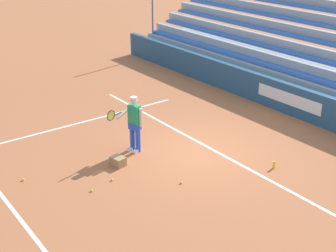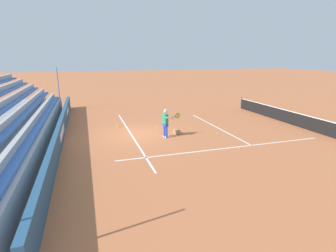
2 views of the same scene
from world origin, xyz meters
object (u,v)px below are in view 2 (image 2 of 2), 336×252
at_px(tennis_ball_near_player, 217,133).
at_px(tennis_ball_midcourt, 182,130).
at_px(ball_box_cardboard, 177,132).
at_px(tennis_ball_stray_back, 240,148).
at_px(tennis_net, 282,115).
at_px(water_bottle, 118,126).
at_px(tennis_player, 166,123).
at_px(tennis_ball_far_left, 157,127).
at_px(tennis_ball_by_box, 190,128).

relative_size(tennis_ball_near_player, tennis_ball_midcourt, 1.00).
relative_size(ball_box_cardboard, tennis_ball_stray_back, 6.06).
height_order(tennis_ball_near_player, tennis_net, tennis_net).
relative_size(tennis_ball_near_player, water_bottle, 0.30).
distance_m(tennis_player, tennis_ball_far_left, 2.53).
bearing_deg(tennis_ball_far_left, ball_box_cardboard, 23.56).
height_order(tennis_ball_near_player, tennis_ball_stray_back, same).
bearing_deg(tennis_ball_near_player, tennis_player, -94.47).
bearing_deg(tennis_net, tennis_ball_by_box, -90.82).
distance_m(ball_box_cardboard, tennis_ball_midcourt, 0.87).
distance_m(tennis_ball_stray_back, tennis_ball_by_box, 4.61).
relative_size(ball_box_cardboard, water_bottle, 1.82).
relative_size(tennis_ball_far_left, water_bottle, 0.30).
height_order(tennis_player, ball_box_cardboard, tennis_player).
xyz_separation_m(ball_box_cardboard, water_bottle, (-2.75, -3.40, -0.02)).
distance_m(tennis_ball_stray_back, tennis_net, 7.82).
xyz_separation_m(tennis_player, ball_box_cardboard, (-0.51, 0.89, -0.76)).
bearing_deg(tennis_ball_by_box, tennis_ball_midcourt, -76.64).
xyz_separation_m(tennis_ball_stray_back, tennis_ball_far_left, (-5.56, -3.08, 0.00)).
height_order(tennis_ball_stray_back, tennis_net, tennis_net).
xyz_separation_m(tennis_ball_by_box, tennis_ball_far_left, (-1.06, -2.09, 0.00)).
distance_m(tennis_player, tennis_ball_by_box, 2.68).
bearing_deg(tennis_player, tennis_ball_by_box, 121.29).
height_order(tennis_player, water_bottle, tennis_player).
height_order(tennis_ball_by_box, water_bottle, water_bottle).
bearing_deg(ball_box_cardboard, tennis_net, 94.57).
relative_size(tennis_ball_near_player, tennis_ball_stray_back, 1.00).
bearing_deg(tennis_ball_midcourt, tennis_ball_far_left, -131.26).
height_order(ball_box_cardboard, tennis_ball_far_left, ball_box_cardboard).
height_order(tennis_player, tennis_net, tennis_player).
distance_m(ball_box_cardboard, tennis_ball_near_player, 2.60).
bearing_deg(tennis_ball_near_player, tennis_ball_by_box, -142.69).
bearing_deg(tennis_ball_stray_back, tennis_ball_far_left, -151.04).
height_order(tennis_ball_midcourt, water_bottle, water_bottle).
relative_size(tennis_player, water_bottle, 7.80).
height_order(tennis_ball_by_box, tennis_net, tennis_net).
relative_size(tennis_ball_near_player, tennis_ball_far_left, 1.00).
relative_size(tennis_player, tennis_ball_stray_back, 25.98).
xyz_separation_m(tennis_ball_far_left, tennis_ball_midcourt, (1.22, 1.39, 0.00)).
relative_size(ball_box_cardboard, tennis_ball_far_left, 6.06).
height_order(ball_box_cardboard, tennis_ball_stray_back, ball_box_cardboard).
bearing_deg(tennis_ball_stray_back, ball_box_cardboard, -148.52).
xyz_separation_m(tennis_ball_midcourt, water_bottle, (-2.11, -3.98, 0.08)).
bearing_deg(ball_box_cardboard, tennis_ball_midcourt, 137.66).
relative_size(tennis_ball_by_box, tennis_ball_midcourt, 1.00).
relative_size(tennis_ball_near_player, tennis_ball_by_box, 1.00).
bearing_deg(tennis_net, tennis_ball_near_player, -76.71).
bearing_deg(tennis_net, tennis_ball_far_left, -96.95).
bearing_deg(tennis_ball_stray_back, tennis_ball_midcourt, -158.77).
bearing_deg(tennis_ball_near_player, tennis_ball_far_left, -128.68).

